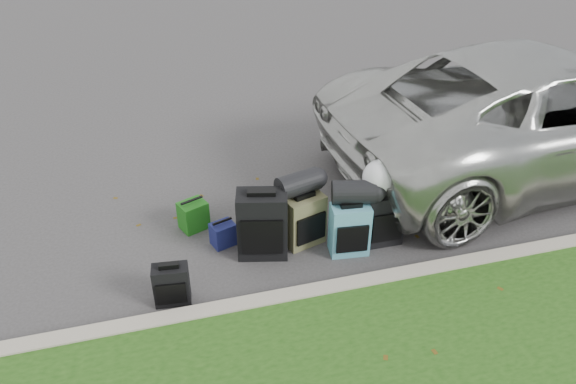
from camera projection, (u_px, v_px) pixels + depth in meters
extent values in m
plane|color=#383535|center=(301.00, 239.00, 6.53)|extent=(120.00, 120.00, 0.00)
cube|color=#9E937F|center=(329.00, 292.00, 5.67)|extent=(120.00, 0.18, 0.15)
imported|color=#B7B7B2|center=(544.00, 110.00, 7.59)|extent=(6.19, 3.17, 1.67)
cube|color=black|center=(172.00, 285.00, 5.55)|extent=(0.37, 0.23, 0.44)
cube|color=black|center=(262.00, 224.00, 6.11)|extent=(0.61, 0.45, 0.78)
cube|color=#49482C|center=(304.00, 220.00, 6.33)|extent=(0.51, 0.40, 0.61)
cube|color=teal|center=(350.00, 229.00, 6.18)|extent=(0.45, 0.30, 0.61)
cube|color=black|center=(383.00, 218.00, 6.33)|extent=(0.44, 0.27, 0.65)
cube|color=#1B6416|center=(193.00, 215.00, 6.64)|extent=(0.38, 0.34, 0.35)
cube|color=navy|center=(223.00, 234.00, 6.38)|extent=(0.31, 0.27, 0.28)
cylinder|color=black|center=(299.00, 184.00, 6.15)|extent=(0.54, 0.38, 0.26)
cylinder|color=black|center=(354.00, 192.00, 6.02)|extent=(0.51, 0.36, 0.26)
sphere|color=white|center=(380.00, 177.00, 6.07)|extent=(0.39, 0.39, 0.39)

